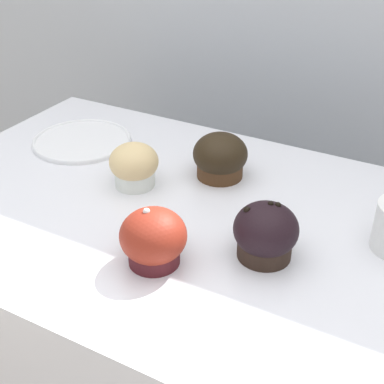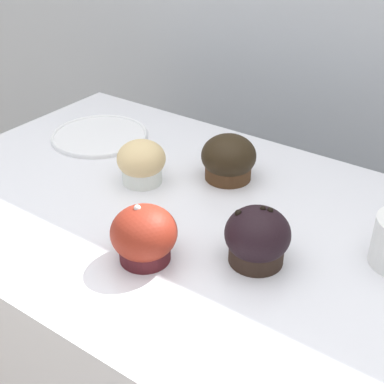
% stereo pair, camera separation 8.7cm
% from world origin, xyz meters
% --- Properties ---
extents(wall_back, '(3.20, 0.10, 1.80)m').
position_xyz_m(wall_back, '(0.00, 0.60, 0.90)').
color(wall_back, '#B2B7BC').
rests_on(wall_back, ground).
extents(muffin_front_center, '(0.09, 0.09, 0.08)m').
position_xyz_m(muffin_front_center, '(-0.12, 0.03, 0.98)').
color(muffin_front_center, white).
rests_on(muffin_front_center, display_counter).
extents(muffin_back_left, '(0.10, 0.10, 0.09)m').
position_xyz_m(muffin_back_left, '(0.01, 0.14, 0.98)').
color(muffin_back_left, '#482D19').
rests_on(muffin_back_left, display_counter).
extents(muffin_back_right, '(0.10, 0.10, 0.09)m').
position_xyz_m(muffin_back_right, '(0.17, -0.05, 0.98)').
color(muffin_back_right, black).
rests_on(muffin_back_right, display_counter).
extents(muffin_front_left, '(0.10, 0.10, 0.09)m').
position_xyz_m(muffin_front_left, '(0.03, -0.14, 0.98)').
color(muffin_front_left, '#4A171C').
rests_on(muffin_front_left, display_counter).
extents(serving_plate, '(0.21, 0.21, 0.01)m').
position_xyz_m(serving_plate, '(-0.31, 0.12, 0.94)').
color(serving_plate, white).
rests_on(serving_plate, display_counter).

